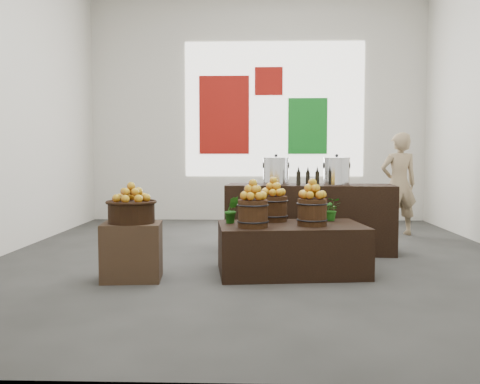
{
  "coord_description": "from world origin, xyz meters",
  "views": [
    {
      "loc": [
        0.01,
        -6.2,
        1.19
      ],
      "look_at": [
        -0.18,
        -0.4,
        0.78
      ],
      "focal_mm": 40.0,
      "sensor_mm": 36.0,
      "label": 1
    }
  ],
  "objects_px": {
    "counter": "(309,218)",
    "stock_pot_center": "(337,172)",
    "crate": "(132,251)",
    "wicker_basket": "(131,212)",
    "display_table": "(291,249)",
    "shopper": "(399,184)",
    "stock_pot_left": "(276,172)"
  },
  "relations": [
    {
      "from": "counter",
      "to": "crate",
      "type": "bearing_deg",
      "value": -135.66
    },
    {
      "from": "wicker_basket",
      "to": "stock_pot_center",
      "type": "height_order",
      "value": "stock_pot_center"
    },
    {
      "from": "stock_pot_center",
      "to": "shopper",
      "type": "height_order",
      "value": "shopper"
    },
    {
      "from": "wicker_basket",
      "to": "counter",
      "type": "xyz_separation_m",
      "value": [
        1.83,
        1.54,
        -0.23
      ]
    },
    {
      "from": "display_table",
      "to": "wicker_basket",
      "type": "bearing_deg",
      "value": -174.41
    },
    {
      "from": "wicker_basket",
      "to": "display_table",
      "type": "relative_size",
      "value": 0.31
    },
    {
      "from": "crate",
      "to": "wicker_basket",
      "type": "relative_size",
      "value": 1.25
    },
    {
      "from": "crate",
      "to": "shopper",
      "type": "height_order",
      "value": "shopper"
    },
    {
      "from": "stock_pot_left",
      "to": "shopper",
      "type": "bearing_deg",
      "value": 36.66
    },
    {
      "from": "display_table",
      "to": "crate",
      "type": "bearing_deg",
      "value": -174.41
    },
    {
      "from": "display_table",
      "to": "counter",
      "type": "height_order",
      "value": "counter"
    },
    {
      "from": "display_table",
      "to": "shopper",
      "type": "xyz_separation_m",
      "value": [
        1.74,
        2.62,
        0.51
      ]
    },
    {
      "from": "counter",
      "to": "stock_pot_center",
      "type": "relative_size",
      "value": 6.47
    },
    {
      "from": "counter",
      "to": "stock_pot_center",
      "type": "height_order",
      "value": "stock_pot_center"
    },
    {
      "from": "counter",
      "to": "stock_pot_center",
      "type": "distance_m",
      "value": 0.65
    },
    {
      "from": "crate",
      "to": "counter",
      "type": "height_order",
      "value": "counter"
    },
    {
      "from": "display_table",
      "to": "stock_pot_center",
      "type": "relative_size",
      "value": 4.58
    },
    {
      "from": "stock_pot_left",
      "to": "stock_pot_center",
      "type": "height_order",
      "value": "same"
    },
    {
      "from": "crate",
      "to": "display_table",
      "type": "bearing_deg",
      "value": 12.18
    },
    {
      "from": "display_table",
      "to": "counter",
      "type": "xyz_separation_m",
      "value": [
        0.3,
        1.21,
        0.17
      ]
    },
    {
      "from": "crate",
      "to": "display_table",
      "type": "height_order",
      "value": "crate"
    },
    {
      "from": "wicker_basket",
      "to": "display_table",
      "type": "height_order",
      "value": "wicker_basket"
    },
    {
      "from": "display_table",
      "to": "shopper",
      "type": "bearing_deg",
      "value": 49.81
    },
    {
      "from": "counter",
      "to": "shopper",
      "type": "relative_size",
      "value": 1.33
    },
    {
      "from": "counter",
      "to": "display_table",
      "type": "bearing_deg",
      "value": -99.63
    },
    {
      "from": "crate",
      "to": "wicker_basket",
      "type": "xyz_separation_m",
      "value": [
        0.0,
        0.0,
        0.37
      ]
    },
    {
      "from": "shopper",
      "to": "display_table",
      "type": "bearing_deg",
      "value": 47.73
    },
    {
      "from": "stock_pot_left",
      "to": "wicker_basket",
      "type": "bearing_deg",
      "value": -132.02
    },
    {
      "from": "crate",
      "to": "display_table",
      "type": "distance_m",
      "value": 1.56
    },
    {
      "from": "crate",
      "to": "counter",
      "type": "distance_m",
      "value": 2.39
    },
    {
      "from": "stock_pot_left",
      "to": "counter",
      "type": "bearing_deg",
      "value": -4.2
    },
    {
      "from": "display_table",
      "to": "shopper",
      "type": "distance_m",
      "value": 3.19
    }
  ]
}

